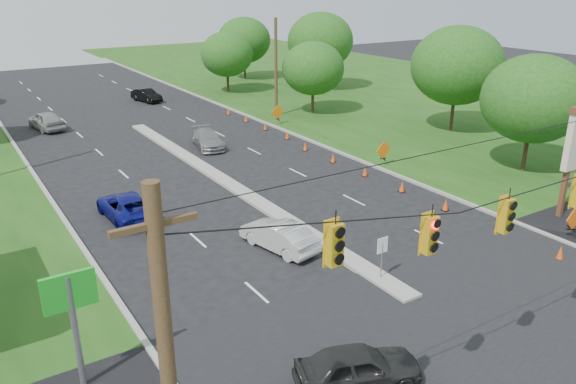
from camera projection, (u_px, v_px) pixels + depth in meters
ground at (495, 353)px, 19.54m from camera, size 160.00×160.00×0.00m
grass_right at (529, 124)px, 50.40m from camera, size 40.00×160.00×0.06m
cross_street at (495, 353)px, 19.54m from camera, size 160.00×14.00×0.02m
curb_left at (31, 171)px, 38.07m from camera, size 0.25×110.00×0.16m
curb_right at (283, 131)px, 48.25m from camera, size 0.25×110.00×0.16m
median at (224, 182)px, 36.07m from camera, size 1.00×34.00×0.18m
median_sign at (382, 250)px, 23.74m from camera, size 0.55×0.06×2.05m
signal_span at (543, 235)px, 16.96m from camera, size 25.60×0.32×9.00m
utility_pole_far_right at (276, 68)px, 51.79m from camera, size 0.28×0.28×9.00m
cone_0 at (560, 253)px, 25.98m from camera, size 0.32×0.32×0.70m
cone_1 at (497, 226)px, 28.74m from camera, size 0.32×0.32×0.70m
cone_2 at (446, 205)px, 31.49m from camera, size 0.32×0.32×0.70m
cone_3 at (402, 187)px, 34.25m from camera, size 0.32×0.32×0.70m
cone_4 at (365, 171)px, 37.00m from camera, size 0.32×0.32×0.70m
cone_5 at (333, 158)px, 39.76m from camera, size 0.32×0.32×0.70m
cone_6 at (305, 146)px, 42.51m from camera, size 0.32×0.32×0.70m
cone_7 at (287, 135)px, 45.57m from camera, size 0.32×0.32×0.70m
cone_8 at (265, 126)px, 48.32m from camera, size 0.32×0.32×0.70m
cone_9 at (246, 118)px, 51.08m from camera, size 0.32×0.32×0.70m
cone_10 at (228, 111)px, 53.83m from camera, size 0.32×0.32×0.70m
work_sign_0 at (574, 219)px, 27.75m from camera, size 1.27×0.58×1.37m
work_sign_1 at (384, 151)px, 38.77m from camera, size 1.27×0.58×1.37m
work_sign_2 at (278, 113)px, 49.79m from camera, size 1.27×0.58×1.37m
tree_7 at (534, 99)px, 36.30m from camera, size 6.72×6.72×7.84m
tree_8 at (457, 66)px, 45.96m from camera, size 7.56×7.56×8.82m
tree_9 at (313, 68)px, 52.83m from camera, size 5.88×5.88×6.86m
tree_10 at (320, 41)px, 64.29m from camera, size 7.56×7.56×8.82m
tree_11 at (244, 40)px, 71.15m from camera, size 6.72×6.72×7.84m
tree_12 at (227, 54)px, 62.84m from camera, size 5.88×5.88×6.86m
black_sedan at (358, 367)px, 17.80m from camera, size 4.39×2.88×1.39m
white_sedan at (279, 235)px, 26.90m from camera, size 2.33×4.46×1.40m
blue_pickup at (127, 207)px, 30.39m from camera, size 2.40×4.91×1.34m
silver_car_far at (208, 139)px, 43.25m from camera, size 2.80×4.91×1.34m
silver_car_oncoming at (46, 120)px, 48.36m from camera, size 2.65×4.98×1.61m
dark_car_receding at (146, 95)px, 59.44m from camera, size 2.32×4.31×1.35m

